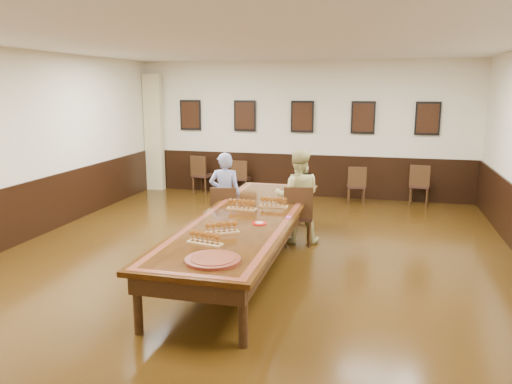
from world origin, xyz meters
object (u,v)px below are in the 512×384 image
(spare_chair_d, at_px, (420,184))
(person_man, at_px, (225,195))
(spare_chair_b, at_px, (241,177))
(person_woman, at_px, (298,196))
(chair_man, at_px, (225,212))
(conference_table, at_px, (248,225))
(chair_woman, at_px, (298,214))
(spare_chair_a, at_px, (203,174))
(spare_chair_c, at_px, (356,185))
(carved_platter, at_px, (213,260))

(spare_chair_d, bearing_deg, person_man, 53.57)
(spare_chair_b, relative_size, person_woman, 0.54)
(chair_man, height_order, conference_table, chair_man)
(chair_woman, distance_m, spare_chair_b, 4.07)
(person_man, height_order, person_woman, person_woman)
(spare_chair_b, relative_size, conference_table, 0.17)
(spare_chair_a, distance_m, conference_table, 5.32)
(chair_woman, bearing_deg, spare_chair_c, -114.35)
(spare_chair_a, relative_size, spare_chair_b, 1.09)
(person_woman, bearing_deg, spare_chair_d, -133.56)
(spare_chair_a, xyz_separation_m, spare_chair_d, (5.14, -0.03, -0.01))
(chair_man, xyz_separation_m, carved_platter, (0.88, -3.16, 0.31))
(spare_chair_d, height_order, person_man, person_man)
(spare_chair_a, bearing_deg, spare_chair_d, -166.84)
(spare_chair_a, height_order, spare_chair_d, spare_chair_a)
(chair_man, xyz_separation_m, spare_chair_c, (2.06, 3.27, -0.04))
(spare_chair_d, bearing_deg, conference_table, 68.94)
(spare_chair_d, bearing_deg, person_woman, 66.15)
(chair_woman, xyz_separation_m, spare_chair_d, (2.17, 3.50, -0.05))
(chair_man, distance_m, spare_chair_b, 3.63)
(spare_chair_d, xyz_separation_m, person_man, (-3.46, -3.42, 0.29))
(spare_chair_c, distance_m, conference_table, 4.65)
(person_man, distance_m, conference_table, 1.49)
(chair_woman, xyz_separation_m, spare_chair_b, (-1.98, 3.55, -0.08))
(spare_chair_d, distance_m, person_man, 4.87)
(spare_chair_a, bearing_deg, chair_woman, 143.51)
(chair_woman, relative_size, spare_chair_c, 1.18)
(person_man, bearing_deg, chair_man, 90.00)
(spare_chair_b, bearing_deg, chair_man, 102.14)
(chair_man, relative_size, person_man, 0.63)
(chair_woman, distance_m, spare_chair_d, 4.12)
(spare_chair_a, bearing_deg, person_woman, 144.17)
(spare_chair_b, relative_size, person_man, 0.57)
(conference_table, bearing_deg, spare_chair_b, 106.92)
(spare_chair_c, height_order, conference_table, spare_chair_c)
(chair_woman, height_order, conference_table, chair_woman)
(person_man, bearing_deg, spare_chair_c, -134.88)
(spare_chair_d, distance_m, conference_table, 5.43)
(conference_table, bearing_deg, carved_platter, -85.66)
(spare_chair_a, bearing_deg, conference_table, 130.67)
(person_woman, relative_size, conference_table, 0.32)
(spare_chair_a, relative_size, person_woman, 0.59)
(carved_platter, bearing_deg, chair_woman, 82.96)
(spare_chair_c, distance_m, spare_chair_d, 1.40)
(chair_woman, distance_m, spare_chair_c, 3.36)
(spare_chair_c, xyz_separation_m, person_man, (-2.08, -3.17, 0.32))
(person_woman, bearing_deg, person_man, -10.01)
(chair_man, bearing_deg, spare_chair_a, -76.09)
(spare_chair_b, bearing_deg, spare_chair_d, -179.78)
(chair_man, bearing_deg, carved_platter, 93.93)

